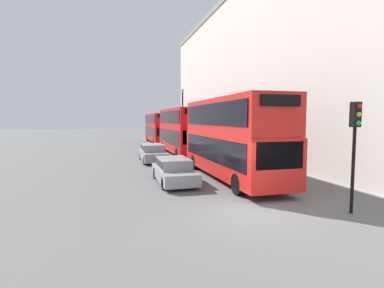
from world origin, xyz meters
name	(u,v)px	position (x,y,z in m)	size (l,w,h in m)	color
ground_plane	(255,213)	(0.00, 0.00, 0.00)	(200.00, 200.00, 0.00)	#5B5B5B
bus_leading	(231,135)	(1.60, 6.23, 2.52)	(2.59, 10.42, 4.58)	red
bus_second_in_queue	(181,129)	(1.60, 18.85, 2.44)	(2.59, 10.54, 4.42)	red
bus_third_in_queue	(159,127)	(1.60, 33.16, 2.32)	(2.59, 11.15, 4.19)	red
car_dark_sedan	(174,170)	(-1.80, 6.03, 0.71)	(1.77, 4.53, 1.33)	gray
car_hatchback	(153,152)	(-1.80, 14.41, 0.74)	(1.85, 4.74, 1.40)	gray
traffic_light	(355,134)	(3.40, -0.90, 2.91)	(0.30, 0.36, 4.05)	black
street_lamp	(183,111)	(3.37, 25.59, 4.34)	(0.44, 0.44, 7.12)	black
pedestrian	(186,140)	(4.02, 26.34, 0.79)	(0.36, 0.36, 1.70)	brown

